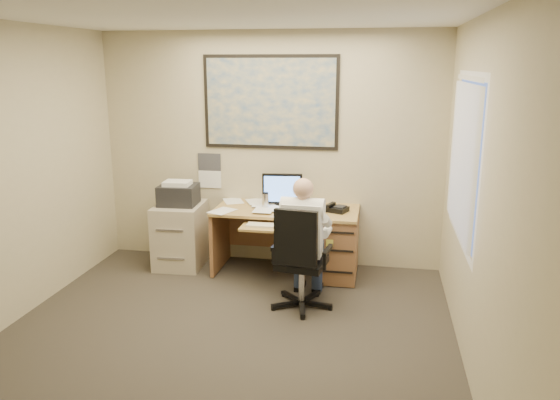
% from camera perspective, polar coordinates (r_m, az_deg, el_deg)
% --- Properties ---
extents(room_shell, '(4.00, 4.50, 2.70)m').
position_cam_1_polar(room_shell, '(4.24, -7.22, 0.60)').
color(room_shell, '#312D26').
rests_on(room_shell, ground).
extents(desk, '(1.60, 0.97, 1.11)m').
position_cam_1_polar(desk, '(6.16, 3.75, -3.81)').
color(desk, tan).
rests_on(desk, ground).
extents(world_map, '(1.56, 0.03, 1.06)m').
position_cam_1_polar(world_map, '(6.30, -1.01, 10.16)').
color(world_map, '#1E4C93').
rests_on(world_map, room_shell).
extents(wall_calendar, '(0.28, 0.01, 0.42)m').
position_cam_1_polar(wall_calendar, '(6.60, -7.37, 3.05)').
color(wall_calendar, white).
rests_on(wall_calendar, room_shell).
extents(window_blinds, '(0.06, 1.40, 1.30)m').
position_cam_1_polar(window_blinds, '(4.84, 18.73, 4.06)').
color(window_blinds, beige).
rests_on(window_blinds, room_shell).
extents(filing_cabinet, '(0.56, 0.66, 1.02)m').
position_cam_1_polar(filing_cabinet, '(6.51, -10.39, -3.03)').
color(filing_cabinet, '#B5AA92').
rests_on(filing_cabinet, ground).
extents(office_chair, '(0.69, 0.69, 1.04)m').
position_cam_1_polar(office_chair, '(5.33, 2.27, -8.27)').
color(office_chair, black).
rests_on(office_chair, ground).
extents(person, '(0.56, 0.77, 1.28)m').
position_cam_1_polar(person, '(5.29, 2.36, -4.55)').
color(person, white).
rests_on(person, office_chair).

